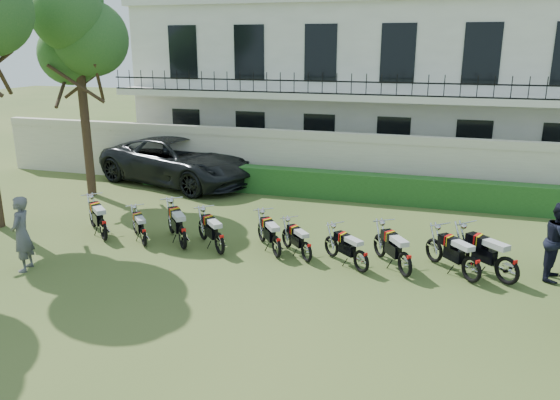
{
  "coord_description": "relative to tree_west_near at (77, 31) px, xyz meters",
  "views": [
    {
      "loc": [
        3.55,
        -11.73,
        5.46
      ],
      "look_at": [
        -0.91,
        2.67,
        1.13
      ],
      "focal_mm": 35.0,
      "sensor_mm": 36.0,
      "label": 1
    }
  ],
  "objects": [
    {
      "name": "tree_west_near",
      "position": [
        0.0,
        0.0,
        0.0
      ],
      "size": [
        3.4,
        3.2,
        7.9
      ],
      "color": "#473323",
      "rests_on": "ground"
    },
    {
      "name": "motorcycle_0",
      "position": [
        3.35,
        -4.17,
        -5.38
      ],
      "size": [
        1.56,
        1.43,
        1.1
      ],
      "rotation": [
        0.0,
        0.0,
        0.83
      ],
      "color": "black",
      "rests_on": "ground"
    },
    {
      "name": "motorcycle_3",
      "position": [
        6.94,
        -4.18,
        -5.41
      ],
      "size": [
        1.4,
        1.42,
        1.04
      ],
      "rotation": [
        0.0,
        0.0,
        0.78
      ],
      "color": "black",
      "rests_on": "ground"
    },
    {
      "name": "suv",
      "position": [
        2.3,
        2.57,
        -4.96
      ],
      "size": [
        7.3,
        4.87,
        1.86
      ],
      "primitive_type": "imported",
      "rotation": [
        0.0,
        0.0,
        1.28
      ],
      "color": "black",
      "rests_on": "ground"
    },
    {
      "name": "building",
      "position": [
        8.96,
        8.96,
        -2.18
      ],
      "size": [
        20.4,
        9.6,
        7.4
      ],
      "color": "white",
      "rests_on": "ground"
    },
    {
      "name": "motorcycle_7",
      "position": [
        11.78,
        -4.21,
        -5.39
      ],
      "size": [
        1.17,
        1.7,
        1.08
      ],
      "rotation": [
        0.0,
        0.0,
        0.58
      ],
      "color": "black",
      "rests_on": "ground"
    },
    {
      "name": "officer_4",
      "position": [
        15.26,
        -3.19,
        -4.94
      ],
      "size": [
        0.93,
        1.08,
        1.91
      ],
      "primitive_type": "imported",
      "rotation": [
        0.0,
        0.0,
        1.32
      ],
      "color": "black",
      "rests_on": "ground"
    },
    {
      "name": "ground",
      "position": [
        8.96,
        -5.0,
        -5.89
      ],
      "size": [
        100.0,
        100.0,
        0.0
      ],
      "primitive_type": "plane",
      "color": "#354E1F",
      "rests_on": "ground"
    },
    {
      "name": "motorcycle_1",
      "position": [
        4.67,
        -4.22,
        -5.46
      ],
      "size": [
        1.2,
        1.31,
        0.92
      ],
      "rotation": [
        0.0,
        0.0,
        0.74
      ],
      "color": "black",
      "rests_on": "ground"
    },
    {
      "name": "motorcycle_5",
      "position": [
        9.28,
        -3.98,
        -5.46
      ],
      "size": [
        1.2,
        1.3,
        0.92
      ],
      "rotation": [
        0.0,
        0.0,
        0.74
      ],
      "color": "black",
      "rests_on": "ground"
    },
    {
      "name": "inspector",
      "position": [
        2.69,
        -6.52,
        -4.94
      ],
      "size": [
        0.65,
        0.8,
        1.9
      ],
      "primitive_type": "imported",
      "rotation": [
        0.0,
        0.0,
        -1.26
      ],
      "color": "slate",
      "rests_on": "ground"
    },
    {
      "name": "hedge",
      "position": [
        9.96,
        2.2,
        -5.39
      ],
      "size": [
        18.0,
        0.6,
        1.0
      ],
      "primitive_type": "cube",
      "color": "#1B4318",
      "rests_on": "ground"
    },
    {
      "name": "motorcycle_6",
      "position": [
        10.73,
        -4.24,
        -5.44
      ],
      "size": [
        1.4,
        1.25,
        0.97
      ],
      "rotation": [
        0.0,
        0.0,
        0.85
      ],
      "color": "black",
      "rests_on": "ground"
    },
    {
      "name": "perimeter_wall",
      "position": [
        8.96,
        3.0,
        -4.72
      ],
      "size": [
        30.0,
        0.35,
        2.3
      ],
      "color": "beige",
      "rests_on": "ground"
    },
    {
      "name": "motorcycle_8",
      "position": [
        13.3,
        -4.06,
        -5.39
      ],
      "size": [
        1.37,
        1.57,
        1.08
      ],
      "rotation": [
        0.0,
        0.0,
        0.71
      ],
      "color": "black",
      "rests_on": "ground"
    },
    {
      "name": "motorcycle_9",
      "position": [
        14.09,
        -3.94,
        -5.35
      ],
      "size": [
        1.63,
        1.52,
        1.16
      ],
      "rotation": [
        0.0,
        0.0,
        0.82
      ],
      "color": "black",
      "rests_on": "ground"
    },
    {
      "name": "motorcycle_2",
      "position": [
        5.82,
        -4.12,
        -5.37
      ],
      "size": [
        1.42,
        1.66,
        1.14
      ],
      "rotation": [
        0.0,
        0.0,
        0.7
      ],
      "color": "black",
      "rests_on": "ground"
    },
    {
      "name": "motorcycle_4",
      "position": [
        8.45,
        -3.93,
        -5.42
      ],
      "size": [
        1.18,
        1.55,
        1.02
      ],
      "rotation": [
        0.0,
        0.0,
        0.64
      ],
      "color": "black",
      "rests_on": "ground"
    }
  ]
}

